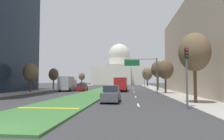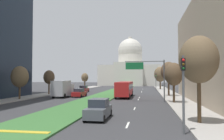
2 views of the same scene
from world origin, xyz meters
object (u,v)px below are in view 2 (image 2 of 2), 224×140
at_px(traffic_light_near_right, 183,84).
at_px(street_tree_right_near, 199,60).
at_px(sedan_midblock, 79,93).
at_px(overhead_guide_sign, 149,72).
at_px(street_tree_right_distant, 160,74).
at_px(sedan_lead_stopped, 99,110).
at_px(city_bus, 125,88).
at_px(capitol_building, 130,69).
at_px(box_truck_delivery, 63,89).
at_px(street_tree_right_mid, 174,74).
at_px(street_tree_left_distant, 85,78).
at_px(sedan_distant, 84,89).
at_px(street_tree_right_far, 169,72).
at_px(traffic_light_far_right, 156,79).
at_px(street_tree_left_far, 49,77).
at_px(street_tree_left_mid, 20,77).

bearing_deg(traffic_light_near_right, street_tree_right_near, 62.86).
bearing_deg(sedan_midblock, overhead_guide_sign, -27.56).
height_order(street_tree_right_near, street_tree_right_distant, street_tree_right_distant).
height_order(sedan_lead_stopped, city_bus, city_bus).
distance_m(capitol_building, box_truck_delivery, 72.95).
relative_size(street_tree_right_mid, street_tree_left_distant, 1.11).
relative_size(overhead_guide_sign, city_bus, 0.59).
xyz_separation_m(capitol_building, sedan_distant, (-7.53, -57.43, -7.62)).
bearing_deg(traffic_light_near_right, capitol_building, 96.48).
bearing_deg(street_tree_left_distant, traffic_light_near_right, -67.78).
relative_size(sedan_midblock, box_truck_delivery, 0.65).
bearing_deg(street_tree_right_far, capitol_building, 101.01).
xyz_separation_m(traffic_light_far_right, sedan_midblock, (-15.54, -21.58, -2.53)).
distance_m(street_tree_left_far, sedan_lead_stopped, 31.69).
relative_size(overhead_guide_sign, sedan_midblock, 1.55).
height_order(street_tree_right_mid, street_tree_left_distant, street_tree_right_mid).
distance_m(traffic_light_far_right, street_tree_right_distant, 9.78).
height_order(overhead_guide_sign, sedan_midblock, overhead_guide_sign).
bearing_deg(street_tree_left_mid, street_tree_right_mid, -2.91).
relative_size(traffic_light_near_right, street_tree_left_far, 0.96).
distance_m(street_tree_right_distant, sedan_lead_stopped, 54.01).
height_order(overhead_guide_sign, sedan_lead_stopped, overhead_guide_sign).
bearing_deg(overhead_guide_sign, street_tree_left_mid, -179.86).
bearing_deg(street_tree_left_far, street_tree_right_mid, -26.57).
height_order(street_tree_right_near, street_tree_left_distant, street_tree_right_near).
relative_size(street_tree_right_mid, street_tree_right_far, 0.85).
xyz_separation_m(capitol_building, box_truck_delivery, (-7.31, -72.27, -6.77)).
relative_size(traffic_light_near_right, box_truck_delivery, 0.81).
bearing_deg(overhead_guide_sign, street_tree_right_far, 70.32).
xyz_separation_m(street_tree_right_far, city_bus, (-8.62, -3.25, -3.24)).
xyz_separation_m(traffic_light_near_right, street_tree_left_far, (-23.90, 30.95, 0.55)).
bearing_deg(traffic_light_far_right, street_tree_left_distant, 159.79).
bearing_deg(street_tree_right_near, city_bus, 109.20).
bearing_deg(sedan_lead_stopped, street_tree_right_distant, 80.97).
xyz_separation_m(street_tree_left_mid, street_tree_right_mid, (25.34, -1.29, 0.33)).
height_order(street_tree_left_mid, street_tree_right_mid, street_tree_right_mid).
bearing_deg(traffic_light_far_right, street_tree_right_far, -83.78).
height_order(traffic_light_near_right, street_tree_left_far, street_tree_left_far).
height_order(street_tree_right_near, sedan_lead_stopped, street_tree_right_near).
bearing_deg(traffic_light_far_right, sedan_distant, -156.54).
xyz_separation_m(capitol_building, street_tree_left_far, (-12.82, -66.59, -4.58)).
bearing_deg(street_tree_right_mid, traffic_light_far_right, 92.80).
height_order(street_tree_right_mid, street_tree_right_far, street_tree_right_far).
height_order(street_tree_left_distant, box_truck_delivery, street_tree_left_distant).
bearing_deg(street_tree_right_mid, sedan_midblock, 153.88).
relative_size(street_tree_right_far, sedan_midblock, 1.68).
distance_m(capitol_building, street_tree_right_far, 68.02).
distance_m(street_tree_left_distant, box_truck_delivery, 31.88).
xyz_separation_m(overhead_guide_sign, street_tree_left_far, (-21.77, 11.34, -0.81)).
height_order(street_tree_right_far, box_truck_delivery, street_tree_right_far).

